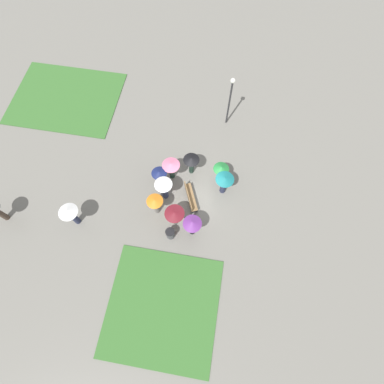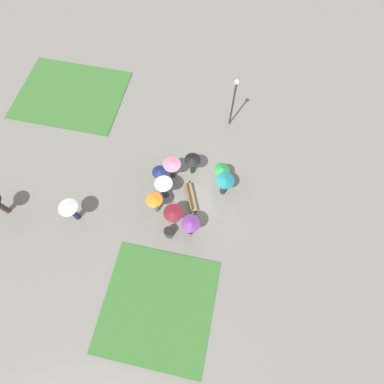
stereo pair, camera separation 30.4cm
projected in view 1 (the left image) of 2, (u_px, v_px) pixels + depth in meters
The scene contains 16 objects.
ground_plane at pixel (199, 191), 19.80m from camera, with size 90.00×90.00×0.00m, color slate.
lawn_patch_near at pixel (163, 307), 16.80m from camera, with size 6.19×6.15×0.06m.
lawn_patch_far at pixel (66, 98), 22.98m from camera, with size 6.28×8.03×0.06m.
park_bench at pixel (190, 197), 19.09m from camera, with size 1.97×1.18×0.90m.
lamp_post at pixel (230, 96), 19.58m from camera, with size 0.32×0.32×4.25m.
trash_bin at pixel (170, 234), 18.18m from camera, with size 0.57×0.57×0.80m.
crowd_person_teal at pixel (224, 182), 18.63m from camera, with size 1.16×1.16×1.86m.
crowd_person_black at pixel (191, 162), 19.23m from camera, with size 1.05×1.05×1.75m.
crowd_person_green at pixel (221, 170), 18.91m from camera, with size 1.00×1.00×1.79m.
crowd_person_pink at pixel (171, 167), 19.05m from camera, with size 1.14×1.14×1.74m.
crowd_person_maroon at pixel (175, 215), 17.66m from camera, with size 1.19×1.19×1.74m.
crowd_person_white at pixel (164, 187), 18.40m from camera, with size 1.11×1.11×1.97m.
crowd_person_purple at pixel (192, 225), 17.39m from camera, with size 1.11×1.11×1.86m.
crowd_person_orange at pixel (155, 203), 18.03m from camera, with size 1.01×1.01×1.82m.
crowd_person_navy at pixel (160, 176), 18.94m from camera, with size 0.98×0.98×1.72m.
lone_walker_mid_plaza at pixel (70, 213), 17.56m from camera, with size 1.15×1.15×1.99m.
Camera 1 is at (-8.17, -0.94, 18.01)m, focal length 28.00 mm.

